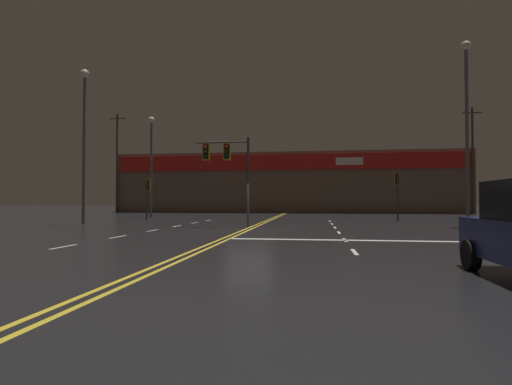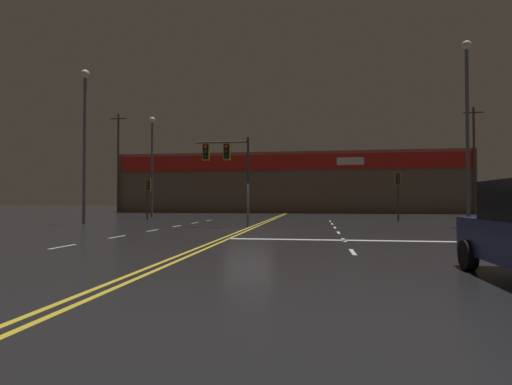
# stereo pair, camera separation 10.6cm
# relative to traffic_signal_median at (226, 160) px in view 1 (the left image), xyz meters

# --- Properties ---
(ground_plane) EXTENTS (200.00, 200.00, 0.00)m
(ground_plane) POSITION_rel_traffic_signal_median_xyz_m (1.53, -1.35, -3.85)
(ground_plane) COLOR black
(road_markings) EXTENTS (13.67, 60.00, 0.01)m
(road_markings) POSITION_rel_traffic_signal_median_xyz_m (2.35, -2.32, -3.85)
(road_markings) COLOR gold
(road_markings) RESTS_ON ground
(traffic_signal_median) EXTENTS (3.15, 0.36, 5.11)m
(traffic_signal_median) POSITION_rel_traffic_signal_median_xyz_m (0.00, 0.00, 0.00)
(traffic_signal_median) COLOR #38383D
(traffic_signal_median) RESTS_ON ground
(traffic_signal_corner_northeast) EXTENTS (0.42, 0.36, 3.66)m
(traffic_signal_corner_northeast) POSITION_rel_traffic_signal_median_xyz_m (11.16, 8.70, -1.16)
(traffic_signal_corner_northeast) COLOR #38383D
(traffic_signal_corner_northeast) RESTS_ON ground
(traffic_signal_corner_northwest) EXTENTS (0.42, 0.36, 3.31)m
(traffic_signal_corner_northwest) POSITION_rel_traffic_signal_median_xyz_m (-8.37, 8.39, -1.43)
(traffic_signal_corner_northwest) COLOR #38383D
(traffic_signal_corner_northwest) RESTS_ON ground
(streetlight_near_left) EXTENTS (0.56, 0.56, 10.98)m
(streetlight_near_left) POSITION_rel_traffic_signal_median_xyz_m (13.93, 2.69, 3.01)
(streetlight_near_left) COLOR #59595E
(streetlight_near_left) RESTS_ON ground
(streetlight_near_right) EXTENTS (0.56, 0.56, 9.29)m
(streetlight_near_right) POSITION_rel_traffic_signal_median_xyz_m (-9.89, 12.70, 2.09)
(streetlight_near_right) COLOR #59595E
(streetlight_near_right) RESTS_ON ground
(streetlight_far_right) EXTENTS (0.56, 0.56, 10.16)m
(streetlight_far_right) POSITION_rel_traffic_signal_median_xyz_m (-9.93, 1.89, 2.56)
(streetlight_far_right) COLOR #59595E
(streetlight_far_right) RESTS_ON ground
(building_backdrop) EXTENTS (43.93, 10.23, 7.62)m
(building_backdrop) POSITION_rel_traffic_signal_median_xyz_m (1.53, 31.76, -0.03)
(building_backdrop) COLOR brown
(building_backdrop) RESTS_ON ground
(utility_pole_row) EXTENTS (45.67, 0.26, 12.89)m
(utility_pole_row) POSITION_rel_traffic_signal_median_xyz_m (0.79, 26.46, 2.64)
(utility_pole_row) COLOR #4C3828
(utility_pole_row) RESTS_ON ground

